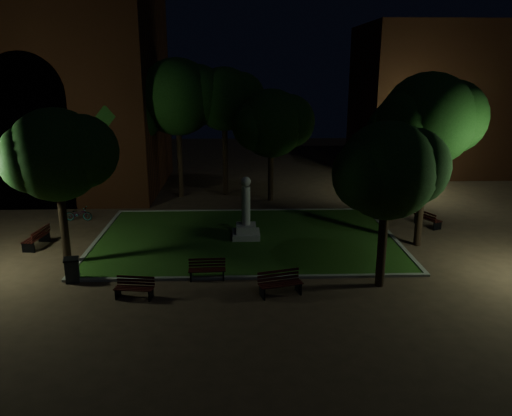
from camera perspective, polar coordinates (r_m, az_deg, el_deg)
The scene contains 23 objects.
ground at distance 23.99m, azimuth -1.05°, elevation -5.11°, with size 80.00×80.00×0.00m, color #493424.
lawn at distance 25.85m, azimuth -1.13°, elevation -3.45°, with size 15.00×10.00×0.08m, color #285017.
lawn_kerb at distance 25.85m, azimuth -1.13°, elevation -3.40°, with size 15.40×10.40×0.12m.
monument at distance 25.57m, azimuth -1.14°, elevation -1.51°, with size 1.40×1.40×3.20m.
building_main at distance 39.39m, azimuth -25.87°, elevation 12.53°, with size 20.00×12.00×15.00m.
building_far at distance 46.29m, azimuth 21.78°, elevation 11.51°, with size 16.00×10.00×12.00m, color #482010.
tree_west at distance 22.89m, azimuth -21.67°, elevation 5.66°, with size 4.91×4.01×6.98m.
tree_north_wl at distance 33.63m, azimuth -8.79°, elevation 12.42°, with size 6.13×5.01×9.20m.
tree_north_er at distance 32.40m, azimuth 1.92°, elevation 9.63°, with size 5.37×4.38×7.29m.
tree_ne at distance 33.30m, azimuth 16.41°, elevation 8.74°, with size 4.86×3.97×6.83m.
tree_east at distance 24.96m, azimuth 19.33°, elevation 9.49°, with size 5.37×4.38×8.39m.
tree_se at distance 19.71m, azimuth 15.04°, elevation 4.12°, with size 4.66×3.80×6.66m.
tree_nw at distance 33.75m, azimuth -15.68°, elevation 10.38°, with size 5.91×4.82×8.13m.
tree_far_north at distance 33.93m, azimuth -3.49°, elevation 12.30°, with size 5.14×4.19×8.63m.
lamppost_nw at distance 34.52m, azimuth -22.28°, elevation 5.75°, with size 1.18×0.28×4.67m.
lamppost_ne at distance 35.53m, azimuth 17.81°, elevation 6.08°, with size 1.18×0.28×4.32m.
bench_near_left at distance 21.08m, azimuth -5.61°, elevation -7.05°, with size 1.56×0.60×0.84m.
bench_near_right at distance 19.61m, azimuth 2.75°, elevation -8.65°, with size 1.80×1.02×0.93m.
bench_west_near at distance 19.90m, azimuth -13.70°, elevation -8.91°, with size 1.55×0.72×0.82m.
bench_left_side at distance 26.80m, azimuth -23.72°, elevation -3.18°, with size 0.82×1.84×0.98m.
bench_right_side at distance 29.31m, azimuth 18.97°, elevation -1.21°, with size 1.19×1.73×0.90m.
trash_bin at distance 22.03m, azimuth -20.28°, elevation -6.63°, with size 0.72×0.72×1.02m.
bicycle at distance 30.55m, azimuth -19.63°, elevation -0.64°, with size 0.54×1.53×0.81m, color black.
Camera 1 is at (-0.37, -22.42, 8.53)m, focal length 35.00 mm.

